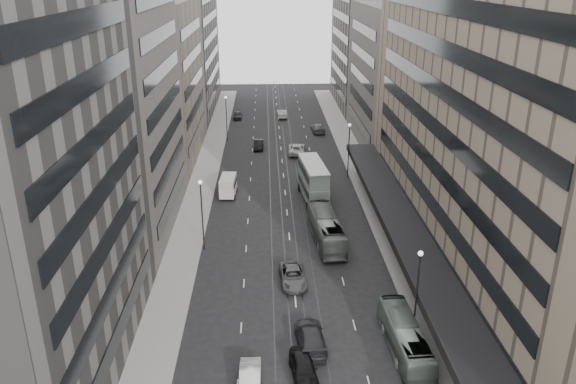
{
  "coord_description": "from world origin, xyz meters",
  "views": [
    {
      "loc": [
        -2.54,
        -44.51,
        29.28
      ],
      "look_at": [
        -0.1,
        16.39,
        5.07
      ],
      "focal_mm": 35.0,
      "sensor_mm": 36.0,
      "label": 1
    }
  ],
  "objects": [
    {
      "name": "ground",
      "position": [
        0.0,
        0.0,
        0.0
      ],
      "size": [
        220.0,
        220.0,
        0.0
      ],
      "primitive_type": "plane",
      "color": "black",
      "rests_on": "ground"
    },
    {
      "name": "sidewalk_right",
      "position": [
        12.0,
        37.5,
        0.07
      ],
      "size": [
        4.0,
        125.0,
        0.15
      ],
      "primitive_type": "cube",
      "color": "gray",
      "rests_on": "ground"
    },
    {
      "name": "sidewalk_left",
      "position": [
        -12.0,
        37.5,
        0.07
      ],
      "size": [
        4.0,
        125.0,
        0.15
      ],
      "primitive_type": "cube",
      "color": "gray",
      "rests_on": "ground"
    },
    {
      "name": "department_store",
      "position": [
        21.45,
        8.0,
        14.95
      ],
      "size": [
        19.2,
        60.0,
        30.0
      ],
      "color": "#776A57",
      "rests_on": "ground"
    },
    {
      "name": "building_right_mid",
      "position": [
        21.5,
        52.0,
        12.0
      ],
      "size": [
        15.0,
        28.0,
        24.0
      ],
      "primitive_type": "cube",
      "color": "#534C48",
      "rests_on": "ground"
    },
    {
      "name": "building_right_far",
      "position": [
        21.5,
        82.0,
        14.0
      ],
      "size": [
        15.0,
        32.0,
        28.0
      ],
      "primitive_type": "cube",
      "color": "#595650",
      "rests_on": "ground"
    },
    {
      "name": "building_left_b",
      "position": [
        -21.5,
        19.0,
        17.0
      ],
      "size": [
        15.0,
        26.0,
        34.0
      ],
      "primitive_type": "cube",
      "color": "#534C48",
      "rests_on": "ground"
    },
    {
      "name": "building_left_c",
      "position": [
        -21.5,
        46.0,
        12.5
      ],
      "size": [
        15.0,
        28.0,
        25.0
      ],
      "primitive_type": "cube",
      "color": "gray",
      "rests_on": "ground"
    },
    {
      "name": "building_left_d",
      "position": [
        -21.5,
        79.0,
        14.0
      ],
      "size": [
        15.0,
        38.0,
        28.0
      ],
      "primitive_type": "cube",
      "color": "#595650",
      "rests_on": "ground"
    },
    {
      "name": "lamp_right_near",
      "position": [
        9.7,
        -5.0,
        5.2
      ],
      "size": [
        0.44,
        0.44,
        8.32
      ],
      "color": "#262628",
      "rests_on": "ground"
    },
    {
      "name": "lamp_right_far",
      "position": [
        9.7,
        35.0,
        5.2
      ],
      "size": [
        0.44,
        0.44,
        8.32
      ],
      "color": "#262628",
      "rests_on": "ground"
    },
    {
      "name": "lamp_left_near",
      "position": [
        -9.7,
        12.0,
        5.2
      ],
      "size": [
        0.44,
        0.44,
        8.32
      ],
      "color": "#262628",
      "rests_on": "ground"
    },
    {
      "name": "lamp_left_far",
      "position": [
        -9.7,
        55.0,
        5.2
      ],
      "size": [
        0.44,
        0.44,
        8.32
      ],
      "color": "#262628",
      "rests_on": "ground"
    },
    {
      "name": "bus_near",
      "position": [
        8.5,
        -6.91,
        1.38
      ],
      "size": [
        2.72,
        10.0,
        2.76
      ],
      "primitive_type": "imported",
      "rotation": [
        0.0,
        0.0,
        3.18
      ],
      "color": "slate",
      "rests_on": "ground"
    },
    {
      "name": "bus_far",
      "position": [
        4.17,
        13.47,
        1.61
      ],
      "size": [
        3.59,
        11.7,
        3.21
      ],
      "primitive_type": "imported",
      "rotation": [
        0.0,
        0.0,
        3.22
      ],
      "color": "gray",
      "rests_on": "ground"
    },
    {
      "name": "double_decker",
      "position": [
        3.69,
        26.23,
        2.83
      ],
      "size": [
        3.76,
        9.8,
        5.24
      ],
      "rotation": [
        0.0,
        0.0,
        0.1
      ],
      "color": "gray",
      "rests_on": "ground"
    },
    {
      "name": "panel_van",
      "position": [
        -7.92,
        28.04,
        1.55
      ],
      "size": [
        2.41,
        4.56,
        2.81
      ],
      "rotation": [
        0.0,
        0.0,
        -0.06
      ],
      "color": "beige",
      "rests_on": "ground"
    },
    {
      "name": "sedan_0",
      "position": [
        0.05,
        -9.5,
        0.8
      ],
      "size": [
        2.34,
        4.85,
        1.6
      ],
      "primitive_type": "imported",
      "rotation": [
        0.0,
        0.0,
        0.1
      ],
      "color": "black",
      "rests_on": "ground"
    },
    {
      "name": "sedan_1",
      "position": [
        -4.03,
        -10.66,
        0.75
      ],
      "size": [
        1.61,
        4.56,
        1.5
      ],
      "primitive_type": "imported",
      "rotation": [
        0.0,
        0.0,
        -0.01
      ],
      "color": "silver",
      "rests_on": "ground"
    },
    {
      "name": "sedan_2",
      "position": [
        -0.08,
        4.47,
        0.75
      ],
      "size": [
        2.82,
        5.57,
        1.51
      ],
      "primitive_type": "imported",
      "rotation": [
        0.0,
        0.0,
        0.06
      ],
      "color": "#4F5052",
      "rests_on": "ground"
    },
    {
      "name": "sedan_3",
      "position": [
        0.89,
        -5.7,
        0.84
      ],
      "size": [
        2.66,
        5.9,
        1.68
      ],
      "primitive_type": "imported",
      "rotation": [
        0.0,
        0.0,
        3.2
      ],
      "color": "#262629",
      "rests_on": "ground"
    },
    {
      "name": "sedan_4",
      "position": [
        -8.45,
        29.91,
        0.68
      ],
      "size": [
        1.67,
        4.0,
        1.35
      ],
      "primitive_type": "imported",
      "rotation": [
        0.0,
        0.0,
        -0.02
      ],
      "color": "#A9A08C",
      "rests_on": "ground"
    },
    {
      "name": "sedan_5",
      "position": [
        -3.87,
        49.92,
        0.75
      ],
      "size": [
        1.71,
        4.62,
        1.51
      ],
      "primitive_type": "imported",
      "rotation": [
        0.0,
        0.0,
        -0.03
      ],
      "color": "black",
      "rests_on": "ground"
    },
    {
      "name": "sedan_6",
      "position": [
        2.63,
        46.94,
        0.84
      ],
      "size": [
        3.18,
        6.22,
        1.68
      ],
      "primitive_type": "imported",
      "rotation": [
        0.0,
        0.0,
        3.08
      ],
      "color": "beige",
      "rests_on": "ground"
    },
    {
      "name": "sedan_7",
      "position": [
        7.4,
        60.34,
        0.81
      ],
      "size": [
        2.57,
        5.68,
        1.62
      ],
      "primitive_type": "imported",
      "rotation": [
        0.0,
        0.0,
        3.2
      ],
      "color": "#525255",
      "rests_on": "ground"
    },
    {
      "name": "sedan_8",
      "position": [
        -8.5,
        71.62,
        0.75
      ],
      "size": [
        1.81,
        4.44,
        1.51
      ],
      "primitive_type": "imported",
      "rotation": [
        0.0,
        0.0,
        -0.01
      ],
      "color": "#262628",
      "rests_on": "ground"
    },
    {
      "name": "sedan_9",
      "position": [
        0.94,
        72.1,
        0.83
      ],
      "size": [
        1.76,
        5.04,
        1.66
      ],
      "primitive_type": "imported",
      "rotation": [
        0.0,
        0.0,
        3.14
      ],
      "color": "#B7A797",
      "rests_on": "ground"
    }
  ]
}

